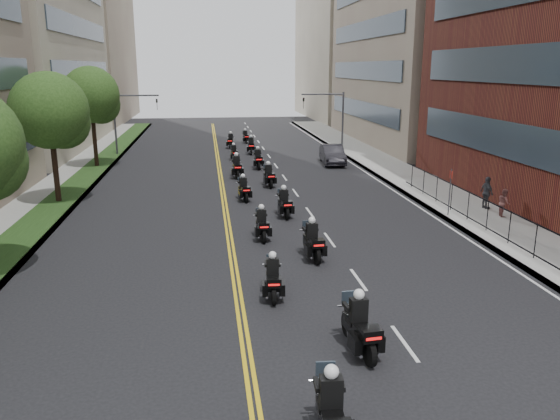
{
  "coord_description": "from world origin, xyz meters",
  "views": [
    {
      "loc": [
        -2.38,
        -8.9,
        7.89
      ],
      "look_at": [
        0.95,
        15.76,
        1.33
      ],
      "focal_mm": 35.0,
      "sensor_mm": 36.0,
      "label": 1
    }
  ],
  "objects_px": {
    "motorcycle_5": "(284,204)",
    "parked_sedan": "(332,154)",
    "motorcycle_12": "(231,141)",
    "pedestrian_c": "(487,193)",
    "motorcycle_3": "(313,242)",
    "motorcycle_6": "(244,190)",
    "motorcycle_2": "(273,279)",
    "motorcycle_9": "(258,160)",
    "motorcycle_1": "(360,328)",
    "motorcycle_10": "(234,154)",
    "motorcycle_8": "(237,168)",
    "motorcycle_0": "(332,417)",
    "motorcycle_11": "(251,146)",
    "motorcycle_4": "(262,225)",
    "motorcycle_7": "(269,177)",
    "motorcycle_13": "(245,137)",
    "pedestrian_b": "(504,203)"
  },
  "relations": [
    {
      "from": "motorcycle_4",
      "to": "pedestrian_b",
      "type": "distance_m",
      "value": 13.22
    },
    {
      "from": "motorcycle_13",
      "to": "pedestrian_b",
      "type": "height_order",
      "value": "pedestrian_b"
    },
    {
      "from": "motorcycle_2",
      "to": "parked_sedan",
      "type": "bearing_deg",
      "value": 76.96
    },
    {
      "from": "motorcycle_8",
      "to": "motorcycle_10",
      "type": "relative_size",
      "value": 1.19
    },
    {
      "from": "motorcycle_0",
      "to": "motorcycle_6",
      "type": "relative_size",
      "value": 1.15
    },
    {
      "from": "motorcycle_11",
      "to": "motorcycle_4",
      "type": "bearing_deg",
      "value": -90.04
    },
    {
      "from": "motorcycle_12",
      "to": "pedestrian_c",
      "type": "height_order",
      "value": "pedestrian_c"
    },
    {
      "from": "motorcycle_0",
      "to": "motorcycle_9",
      "type": "height_order",
      "value": "motorcycle_0"
    },
    {
      "from": "motorcycle_9",
      "to": "pedestrian_b",
      "type": "distance_m",
      "value": 20.22
    },
    {
      "from": "motorcycle_5",
      "to": "motorcycle_11",
      "type": "distance_m",
      "value": 22.16
    },
    {
      "from": "motorcycle_2",
      "to": "motorcycle_12",
      "type": "relative_size",
      "value": 0.99
    },
    {
      "from": "motorcycle_11",
      "to": "motorcycle_0",
      "type": "bearing_deg",
      "value": -88.76
    },
    {
      "from": "pedestrian_b",
      "to": "pedestrian_c",
      "type": "xyz_separation_m",
      "value": [
        -0.11,
        1.67,
        0.16
      ]
    },
    {
      "from": "motorcycle_2",
      "to": "motorcycle_9",
      "type": "relative_size",
      "value": 0.92
    },
    {
      "from": "motorcycle_12",
      "to": "pedestrian_c",
      "type": "distance_m",
      "value": 29.69
    },
    {
      "from": "motorcycle_3",
      "to": "motorcycle_5",
      "type": "relative_size",
      "value": 1.04
    },
    {
      "from": "motorcycle_5",
      "to": "motorcycle_11",
      "type": "relative_size",
      "value": 0.97
    },
    {
      "from": "motorcycle_3",
      "to": "motorcycle_6",
      "type": "height_order",
      "value": "motorcycle_3"
    },
    {
      "from": "motorcycle_0",
      "to": "motorcycle_1",
      "type": "bearing_deg",
      "value": 70.06
    },
    {
      "from": "motorcycle_5",
      "to": "parked_sedan",
      "type": "bearing_deg",
      "value": 64.66
    },
    {
      "from": "motorcycle_1",
      "to": "pedestrian_c",
      "type": "xyz_separation_m",
      "value": [
        11.33,
        14.28,
        0.33
      ]
    },
    {
      "from": "motorcycle_0",
      "to": "motorcycle_3",
      "type": "xyz_separation_m",
      "value": [
        1.87,
        11.74,
        -0.03
      ]
    },
    {
      "from": "motorcycle_7",
      "to": "parked_sedan",
      "type": "distance_m",
      "value": 10.23
    },
    {
      "from": "motorcycle_3",
      "to": "motorcycle_4",
      "type": "xyz_separation_m",
      "value": [
        -1.84,
        3.03,
        -0.05
      ]
    },
    {
      "from": "motorcycle_6",
      "to": "motorcycle_8",
      "type": "xyz_separation_m",
      "value": [
        -0.01,
        7.12,
        0.09
      ]
    },
    {
      "from": "motorcycle_0",
      "to": "motorcycle_10",
      "type": "height_order",
      "value": "motorcycle_0"
    },
    {
      "from": "pedestrian_c",
      "to": "motorcycle_13",
      "type": "bearing_deg",
      "value": 14.36
    },
    {
      "from": "motorcycle_3",
      "to": "motorcycle_12",
      "type": "height_order",
      "value": "motorcycle_3"
    },
    {
      "from": "motorcycle_0",
      "to": "motorcycle_3",
      "type": "relative_size",
      "value": 1.05
    },
    {
      "from": "motorcycle_3",
      "to": "motorcycle_5",
      "type": "xyz_separation_m",
      "value": [
        -0.23,
        6.81,
        -0.03
      ]
    },
    {
      "from": "motorcycle_2",
      "to": "motorcycle_10",
      "type": "height_order",
      "value": "motorcycle_2"
    },
    {
      "from": "motorcycle_4",
      "to": "motorcycle_13",
      "type": "height_order",
      "value": "motorcycle_4"
    },
    {
      "from": "motorcycle_0",
      "to": "motorcycle_8",
      "type": "xyz_separation_m",
      "value": [
        -0.3,
        29.65,
        -0.01
      ]
    },
    {
      "from": "motorcycle_8",
      "to": "pedestrian_b",
      "type": "relative_size",
      "value": 1.68
    },
    {
      "from": "motorcycle_5",
      "to": "motorcycle_1",
      "type": "bearing_deg",
      "value": -93.32
    },
    {
      "from": "motorcycle_10",
      "to": "motorcycle_8",
      "type": "bearing_deg",
      "value": -96.7
    },
    {
      "from": "motorcycle_9",
      "to": "motorcycle_2",
      "type": "bearing_deg",
      "value": -94.46
    },
    {
      "from": "motorcycle_0",
      "to": "motorcycle_3",
      "type": "distance_m",
      "value": 11.89
    },
    {
      "from": "motorcycle_0",
      "to": "motorcycle_7",
      "type": "relative_size",
      "value": 1.09
    },
    {
      "from": "pedestrian_b",
      "to": "parked_sedan",
      "type": "bearing_deg",
      "value": 28.29
    },
    {
      "from": "motorcycle_1",
      "to": "motorcycle_5",
      "type": "xyz_separation_m",
      "value": [
        -0.06,
        14.69,
        -0.05
      ]
    },
    {
      "from": "motorcycle_11",
      "to": "motorcycle_13",
      "type": "xyz_separation_m",
      "value": [
        0.02,
        7.64,
        -0.1
      ]
    },
    {
      "from": "motorcycle_6",
      "to": "motorcycle_9",
      "type": "bearing_deg",
      "value": 72.17
    },
    {
      "from": "motorcycle_8",
      "to": "motorcycle_4",
      "type": "bearing_deg",
      "value": -90.97
    },
    {
      "from": "motorcycle_2",
      "to": "motorcycle_4",
      "type": "distance_m",
      "value": 6.78
    },
    {
      "from": "motorcycle_9",
      "to": "parked_sedan",
      "type": "height_order",
      "value": "motorcycle_9"
    },
    {
      "from": "motorcycle_5",
      "to": "motorcycle_9",
      "type": "relative_size",
      "value": 0.96
    },
    {
      "from": "parked_sedan",
      "to": "motorcycle_7",
      "type": "bearing_deg",
      "value": -123.56
    },
    {
      "from": "motorcycle_4",
      "to": "motorcycle_1",
      "type": "bearing_deg",
      "value": -82.44
    },
    {
      "from": "motorcycle_3",
      "to": "motorcycle_12",
      "type": "xyz_separation_m",
      "value": [
        -1.91,
        33.05,
        -0.05
      ]
    }
  ]
}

